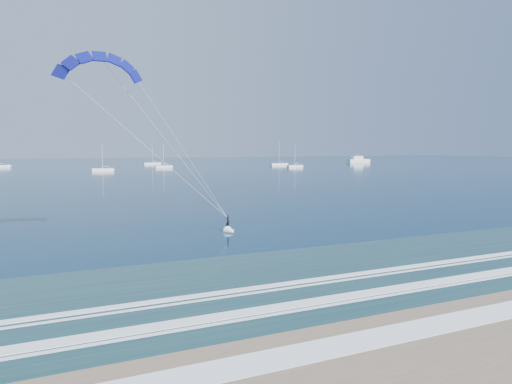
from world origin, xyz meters
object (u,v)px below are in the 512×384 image
at_px(kitesurfer_rig, 173,149).
at_px(sailboat_4, 152,163).
at_px(sailboat_5, 279,164).
at_px(sailboat_7, 103,170).
at_px(sailboat_6, 295,166).
at_px(sailboat_3, 164,167).
at_px(motor_yacht, 358,160).

xyz_separation_m(kitesurfer_rig, sailboat_4, (42.88, 222.58, -8.71)).
distance_m(kitesurfer_rig, sailboat_4, 226.84).
distance_m(sailboat_5, sailboat_7, 99.82).
bearing_deg(sailboat_4, sailboat_6, -51.03).
bearing_deg(sailboat_6, sailboat_5, 79.22).
height_order(sailboat_4, sailboat_6, sailboat_4).
bearing_deg(kitesurfer_rig, sailboat_3, 77.55).
distance_m(kitesurfer_rig, sailboat_7, 153.40).
bearing_deg(sailboat_4, sailboat_7, -116.40).
xyz_separation_m(kitesurfer_rig, sailboat_3, (38.41, 173.95, -8.72)).
bearing_deg(motor_yacht, sailboat_6, -146.53).
bearing_deg(kitesurfer_rig, motor_yacht, 49.33).
bearing_deg(sailboat_3, sailboat_7, -145.07).
xyz_separation_m(sailboat_3, sailboat_5, (65.84, 6.52, 0.01)).
bearing_deg(sailboat_4, sailboat_5, -34.46).
height_order(kitesurfer_rig, sailboat_4, kitesurfer_rig).
distance_m(motor_yacht, sailboat_7, 173.49).
relative_size(kitesurfer_rig, sailboat_6, 1.84).
relative_size(motor_yacht, sailboat_3, 1.40).
relative_size(motor_yacht, sailboat_6, 1.46).
xyz_separation_m(sailboat_3, sailboat_7, (-30.11, -21.02, -0.01)).
xyz_separation_m(motor_yacht, sailboat_6, (-75.37, -49.82, -1.05)).
height_order(sailboat_3, sailboat_6, sailboat_3).
relative_size(sailboat_4, sailboat_7, 1.18).
distance_m(sailboat_3, sailboat_4, 48.84).
distance_m(kitesurfer_rig, sailboat_6, 182.59).
distance_m(sailboat_5, sailboat_6, 27.82).
distance_m(sailboat_3, sailboat_6, 64.10).
xyz_separation_m(kitesurfer_rig, sailboat_6, (99.05, 153.15, -8.72)).
height_order(sailboat_5, sailboat_6, sailboat_5).
height_order(kitesurfer_rig, sailboat_3, kitesurfer_rig).
distance_m(sailboat_4, sailboat_5, 74.43).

